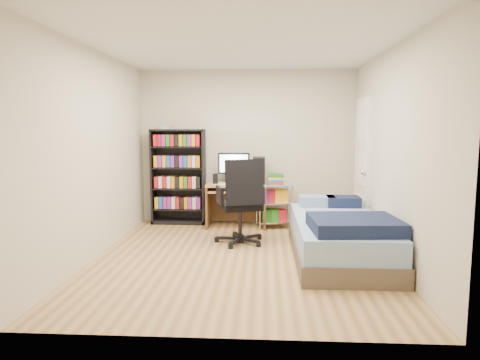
# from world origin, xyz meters

# --- Properties ---
(room) EXTENTS (3.58, 4.08, 2.58)m
(room) POSITION_xyz_m (0.00, 0.00, 1.25)
(room) COLOR tan
(room) RESTS_ON ground
(media_shelf) EXTENTS (0.87, 0.29, 1.61)m
(media_shelf) POSITION_xyz_m (-1.12, 1.84, 0.79)
(media_shelf) COLOR black
(media_shelf) RESTS_ON room
(computer_desk) EXTENTS (0.93, 0.54, 1.17)m
(computer_desk) POSITION_xyz_m (-0.06, 1.68, 0.63)
(computer_desk) COLOR tan
(computer_desk) RESTS_ON room
(office_chair) EXTENTS (0.86, 0.86, 1.16)m
(office_chair) POSITION_xyz_m (-0.03, 0.65, 0.37)
(office_chair) COLOR black
(office_chair) RESTS_ON room
(wire_cart) EXTENTS (0.58, 0.46, 0.85)m
(wire_cart) POSITION_xyz_m (0.44, 1.64, 0.56)
(wire_cart) COLOR white
(wire_cart) RESTS_ON room
(bed) EXTENTS (1.08, 2.16, 0.62)m
(bed) POSITION_xyz_m (1.19, 0.08, 0.27)
(bed) COLOR brown
(bed) RESTS_ON room
(door) EXTENTS (0.12, 0.80, 2.00)m
(door) POSITION_xyz_m (1.72, 1.35, 1.00)
(door) COLOR white
(door) RESTS_ON room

